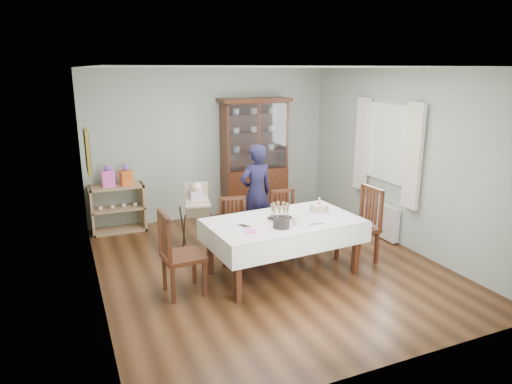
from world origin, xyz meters
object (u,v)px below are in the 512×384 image
china_cabinet (254,156)px  sideboard (118,209)px  chair_far_left (234,243)px  chair_end_right (358,240)px  gift_bag_pink (108,177)px  chair_far_right (286,233)px  chair_end_left (182,270)px  woman (256,193)px  gift_bag_orange (126,176)px  birthday_cake (319,208)px  high_chair (198,223)px  champagne_tray (280,214)px  dining_table (283,247)px

china_cabinet → sideboard: size_ratio=2.42×
sideboard → chair_far_left: bearing=-55.3°
chair_end_right → gift_bag_pink: bearing=-132.2°
chair_far_right → chair_end_left: size_ratio=0.86×
woman → gift_bag_orange: woman is taller
china_cabinet → chair_end_right: 2.78m
china_cabinet → chair_far_right: size_ratio=2.40×
chair_far_left → birthday_cake: size_ratio=3.12×
gift_bag_orange → gift_bag_pink: bearing=180.0°
birthday_cake → gift_bag_orange: bearing=132.7°
high_chair → champagne_tray: size_ratio=3.07×
champagne_tray → birthday_cake: size_ratio=1.17×
woman → gift_bag_orange: 2.22m
dining_table → gift_bag_pink: bearing=126.7°
dining_table → champagne_tray: (-0.02, 0.06, 0.44)m
dining_table → high_chair: (-0.80, 1.30, 0.03)m
chair_far_right → chair_end_left: (-1.82, -0.77, 0.04)m
china_cabinet → woman: size_ratio=1.39×
woman → gift_bag_orange: bearing=-42.8°
birthday_cake → chair_far_left: bearing=154.7°
high_chair → gift_bag_pink: 1.80m
chair_far_right → champagne_tray: champagne_tray is taller
chair_far_left → chair_end_left: bearing=-130.7°
high_chair → chair_end_right: bearing=-21.8°
sideboard → china_cabinet: bearing=-0.5°
chair_far_right → gift_bag_orange: bearing=140.2°
china_cabinet → champagne_tray: 2.64m
dining_table → gift_bag_pink: size_ratio=5.60×
dining_table → high_chair: 1.53m
sideboard → high_chair: high_chair is taller
high_chair → champagne_tray: high_chair is taller
chair_end_right → gift_bag_orange: bearing=-135.0°
gift_bag_pink → champagne_tray: bearing=-52.9°
china_cabinet → chair_end_left: bearing=-128.4°
sideboard → birthday_cake: (2.43, -2.47, 0.41)m
chair_end_right → dining_table: bearing=-93.8°
gift_bag_orange → birthday_cake: bearing=-47.3°
birthday_cake → gift_bag_pink: gift_bag_pink is taller
woman → gift_bag_pink: (-2.11, 1.26, 0.18)m
china_cabinet → chair_end_right: (0.50, -2.62, -0.80)m
chair_far_left → chair_far_right: size_ratio=1.01×
china_cabinet → birthday_cake: china_cabinet is taller
sideboard → woman: (1.99, -1.28, 0.38)m
china_cabinet → woman: bearing=-112.0°
dining_table → chair_end_right: 1.19m
dining_table → chair_end_right: bearing=-1.6°
champagne_tray → gift_bag_pink: gift_bag_pink is taller
chair_far_left → birthday_cake: (1.08, -0.51, 0.54)m
chair_far_left → high_chair: (-0.34, 0.66, 0.14)m
woman → birthday_cake: woman is taller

